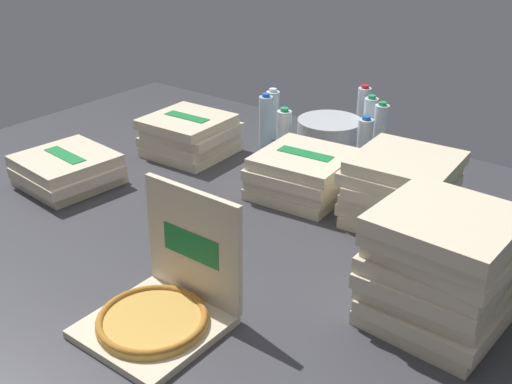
% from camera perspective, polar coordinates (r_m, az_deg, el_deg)
% --- Properties ---
extents(ground_plane, '(3.20, 2.40, 0.02)m').
position_cam_1_polar(ground_plane, '(2.19, -2.77, -4.04)').
color(ground_plane, '#38383D').
extents(open_pizza_box, '(0.34, 0.36, 0.37)m').
position_cam_1_polar(open_pizza_box, '(1.74, -8.56, -10.00)').
color(open_pizza_box, beige).
rests_on(open_pizza_box, ground_plane).
extents(pizza_stack_left_far, '(0.38, 0.37, 0.18)m').
position_cam_1_polar(pizza_stack_left_far, '(2.84, -6.16, 5.26)').
color(pizza_stack_left_far, beige).
rests_on(pizza_stack_left_far, ground_plane).
extents(pizza_stack_center_near, '(0.39, 0.39, 0.13)m').
position_cam_1_polar(pizza_stack_center_near, '(2.63, -17.10, 1.94)').
color(pizza_stack_center_near, beige).
rests_on(pizza_stack_center_near, ground_plane).
extents(pizza_stack_right_far, '(0.38, 0.39, 0.18)m').
position_cam_1_polar(pizza_stack_right_far, '(2.43, 4.30, 1.67)').
color(pizza_stack_right_far, beige).
rests_on(pizza_stack_right_far, ground_plane).
extents(pizza_stack_right_near, '(0.40, 0.40, 0.26)m').
position_cam_1_polar(pizza_stack_right_near, '(2.26, 13.32, 0.24)').
color(pizza_stack_right_near, beige).
rests_on(pizza_stack_right_near, ground_plane).
extents(pizza_stack_left_near, '(0.38, 0.38, 0.35)m').
position_cam_1_polar(pizza_stack_left_near, '(1.75, 16.75, -6.75)').
color(pizza_stack_left_near, beige).
rests_on(pizza_stack_left_near, ground_plane).
extents(ice_bucket, '(0.30, 0.30, 0.15)m').
position_cam_1_polar(ice_bucket, '(2.89, 6.81, 5.30)').
color(ice_bucket, '#B7BABF').
rests_on(ice_bucket, ground_plane).
extents(water_bottle_0, '(0.06, 0.06, 0.25)m').
position_cam_1_polar(water_bottle_0, '(2.94, 10.59, 6.37)').
color(water_bottle_0, white).
rests_on(water_bottle_0, ground_plane).
extents(water_bottle_1, '(0.06, 0.06, 0.25)m').
position_cam_1_polar(water_bottle_1, '(2.66, 10.00, 4.29)').
color(water_bottle_1, silver).
rests_on(water_bottle_1, ground_plane).
extents(water_bottle_2, '(0.06, 0.06, 0.25)m').
position_cam_1_polar(water_bottle_2, '(3.09, 9.92, 7.43)').
color(water_bottle_2, white).
rests_on(water_bottle_2, ground_plane).
extents(water_bottle_3, '(0.06, 0.06, 0.25)m').
position_cam_1_polar(water_bottle_3, '(2.85, 11.46, 5.69)').
color(water_bottle_3, white).
rests_on(water_bottle_3, ground_plane).
extents(water_bottle_4, '(0.06, 0.06, 0.25)m').
position_cam_1_polar(water_bottle_4, '(2.99, 1.56, 7.18)').
color(water_bottle_4, white).
rests_on(water_bottle_4, ground_plane).
extents(water_bottle_5, '(0.06, 0.06, 0.25)m').
position_cam_1_polar(water_bottle_5, '(2.72, 2.60, 5.21)').
color(water_bottle_5, white).
rests_on(water_bottle_5, ground_plane).
extents(water_bottle_6, '(0.06, 0.06, 0.25)m').
position_cam_1_polar(water_bottle_6, '(2.92, 0.91, 6.67)').
color(water_bottle_6, silver).
rests_on(water_bottle_6, ground_plane).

